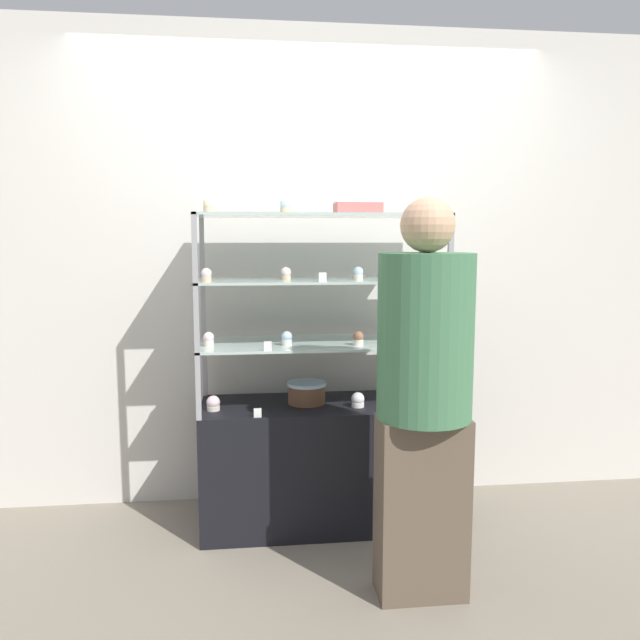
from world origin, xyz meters
name	(u,v)px	position (x,y,z in m)	size (l,w,h in m)	color
ground_plane	(320,521)	(0.00, 0.00, 0.00)	(20.00, 20.00, 0.00)	gray
back_wall	(312,269)	(0.00, 0.39, 1.30)	(8.00, 0.05, 2.60)	silver
display_base	(320,463)	(0.00, 0.00, 0.32)	(1.20, 0.48, 0.63)	black
display_riser_lower	(320,346)	(0.00, 0.00, 0.93)	(1.20, 0.48, 0.32)	#99999E
display_riser_middle	(320,283)	(0.00, 0.00, 1.25)	(1.20, 0.48, 0.32)	#99999E
display_riser_upper	(320,218)	(0.00, 0.00, 1.56)	(1.20, 0.48, 0.32)	#99999E
layer_cake_centerpiece	(307,393)	(-0.07, 0.01, 0.69)	(0.20, 0.20, 0.11)	brown
sheet_cake_frosted	(358,208)	(0.18, -0.03, 1.62)	(0.23, 0.17, 0.06)	#C66660
cupcake_0	(213,404)	(-0.53, -0.07, 0.67)	(0.07, 0.07, 0.07)	beige
cupcake_1	(358,400)	(0.18, -0.09, 0.67)	(0.07, 0.07, 0.07)	white
cupcake_2	(428,399)	(0.53, -0.10, 0.67)	(0.07, 0.07, 0.07)	#CCB28C
price_tag_0	(258,413)	(-0.32, -0.22, 0.66)	(0.04, 0.00, 0.04)	white
cupcake_3	(209,339)	(-0.55, -0.07, 0.99)	(0.05, 0.05, 0.07)	beige
cupcake_4	(287,338)	(-0.17, -0.09, 0.99)	(0.05, 0.05, 0.07)	white
cupcake_5	(358,338)	(0.17, -0.13, 0.99)	(0.05, 0.05, 0.07)	beige
cupcake_6	(433,337)	(0.54, -0.13, 0.99)	(0.05, 0.05, 0.07)	#CCB28C
price_tag_1	(268,346)	(-0.27, -0.22, 0.97)	(0.04, 0.00, 0.04)	white
cupcake_7	(206,275)	(-0.55, -0.12, 1.30)	(0.05, 0.05, 0.06)	#CCB28C
cupcake_8	(286,274)	(-0.17, -0.05, 1.30)	(0.05, 0.05, 0.06)	#CCB28C
cupcake_9	(358,273)	(0.18, -0.06, 1.30)	(0.05, 0.05, 0.06)	beige
cupcake_10	(434,273)	(0.56, -0.06, 1.30)	(0.05, 0.05, 0.06)	#CCB28C
price_tag_2	(323,277)	(-0.01, -0.22, 1.29)	(0.04, 0.00, 0.04)	white
cupcake_11	(209,205)	(-0.53, -0.10, 1.62)	(0.06, 0.06, 0.07)	#CCB28C
cupcake_12	(286,206)	(-0.17, -0.09, 1.62)	(0.06, 0.06, 0.07)	#CCB28C
cupcake_13	(434,207)	(0.55, -0.07, 1.62)	(0.06, 0.06, 0.07)	beige
price_tag_3	(301,207)	(-0.11, -0.22, 1.61)	(0.04, 0.00, 0.04)	white
customer_figure	(424,390)	(0.34, -0.71, 0.87)	(0.38, 0.38, 1.63)	brown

